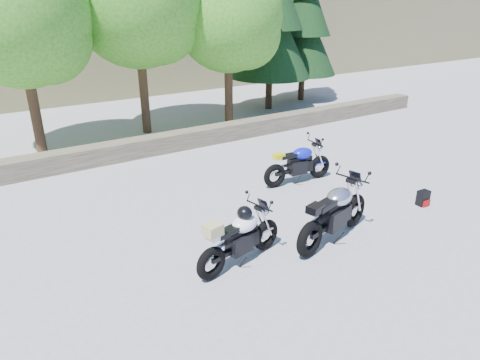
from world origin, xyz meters
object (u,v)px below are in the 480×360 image
at_px(blue_bike, 299,164).
at_px(silver_bike, 335,214).
at_px(white_bike, 240,237).
at_px(backpack, 423,198).

bearing_deg(blue_bike, silver_bike, -111.09).
relative_size(silver_bike, white_bike, 1.17).
distance_m(white_bike, backpack, 4.47).
height_order(silver_bike, backpack, silver_bike).
relative_size(white_bike, blue_bike, 0.97).
distance_m(white_bike, blue_bike, 3.70).
bearing_deg(silver_bike, backpack, -14.00).
distance_m(silver_bike, backpack, 2.64).
relative_size(silver_bike, backpack, 6.38).
bearing_deg(white_bike, backpack, -15.30).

